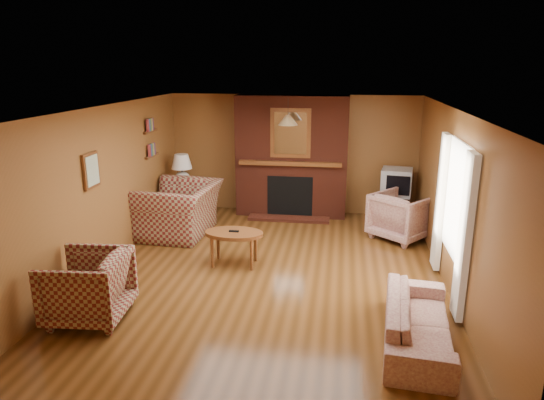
% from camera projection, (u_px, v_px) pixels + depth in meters
% --- Properties ---
extents(floor, '(6.50, 6.50, 0.00)m').
position_uv_depth(floor, '(269.00, 274.00, 7.13)').
color(floor, '#4D2C10').
rests_on(floor, ground).
extents(ceiling, '(6.50, 6.50, 0.00)m').
position_uv_depth(ceiling, '(268.00, 109.00, 6.47)').
color(ceiling, white).
rests_on(ceiling, wall_back).
extents(wall_back, '(6.50, 0.00, 6.50)m').
position_uv_depth(wall_back, '(293.00, 154.00, 9.89)').
color(wall_back, brown).
rests_on(wall_back, floor).
extents(wall_front, '(6.50, 0.00, 6.50)m').
position_uv_depth(wall_front, '(204.00, 306.00, 3.71)').
color(wall_front, brown).
rests_on(wall_front, floor).
extents(wall_left, '(0.00, 6.50, 6.50)m').
position_uv_depth(wall_left, '(102.00, 189.00, 7.15)').
color(wall_left, brown).
rests_on(wall_left, floor).
extents(wall_right, '(0.00, 6.50, 6.50)m').
position_uv_depth(wall_right, '(454.00, 203.00, 6.45)').
color(wall_right, brown).
rests_on(wall_right, floor).
extents(fireplace, '(2.20, 0.82, 2.40)m').
position_uv_depth(fireplace, '(292.00, 158.00, 9.65)').
color(fireplace, '#582013').
rests_on(fireplace, floor).
extents(window_right, '(0.10, 1.85, 2.00)m').
position_uv_depth(window_right, '(453.00, 212.00, 6.28)').
color(window_right, beige).
rests_on(window_right, wall_right).
extents(bookshelf, '(0.09, 0.55, 0.71)m').
position_uv_depth(bookshelf, '(152.00, 139.00, 8.83)').
color(bookshelf, brown).
rests_on(bookshelf, wall_left).
extents(botanical_print, '(0.05, 0.40, 0.50)m').
position_uv_depth(botanical_print, '(91.00, 170.00, 6.77)').
color(botanical_print, brown).
rests_on(botanical_print, wall_left).
extents(pendant_light, '(0.36, 0.36, 0.48)m').
position_uv_depth(pendant_light, '(288.00, 120.00, 8.77)').
color(pendant_light, black).
rests_on(pendant_light, ceiling).
extents(plaid_loveseat, '(1.33, 1.50, 0.93)m').
position_uv_depth(plaid_loveseat, '(180.00, 209.00, 8.70)').
color(plaid_loveseat, maroon).
rests_on(plaid_loveseat, floor).
extents(plaid_armchair, '(0.98, 0.96, 0.83)m').
position_uv_depth(plaid_armchair, '(88.00, 287.00, 5.79)').
color(plaid_armchair, maroon).
rests_on(plaid_armchair, floor).
extents(floral_sofa, '(0.86, 1.83, 0.52)m').
position_uv_depth(floral_sofa, '(418.00, 322.00, 5.32)').
color(floral_sofa, beige).
rests_on(floral_sofa, floor).
extents(floral_armchair, '(1.26, 1.26, 0.82)m').
position_uv_depth(floral_armchair, '(401.00, 216.00, 8.49)').
color(floral_armchair, beige).
rests_on(floral_armchair, floor).
extents(coffee_table, '(0.90, 0.56, 0.55)m').
position_uv_depth(coffee_table, '(234.00, 236.00, 7.36)').
color(coffee_table, brown).
rests_on(coffee_table, floor).
extents(side_table, '(0.50, 0.50, 0.63)m').
position_uv_depth(side_table, '(184.00, 203.00, 9.67)').
color(side_table, brown).
rests_on(side_table, floor).
extents(table_lamp, '(0.40, 0.40, 0.66)m').
position_uv_depth(table_lamp, '(182.00, 169.00, 9.48)').
color(table_lamp, white).
rests_on(table_lamp, side_table).
extents(tv_stand, '(0.52, 0.48, 0.54)m').
position_uv_depth(tv_stand, '(395.00, 208.00, 9.43)').
color(tv_stand, black).
rests_on(tv_stand, floor).
extents(crt_tv, '(0.64, 0.63, 0.52)m').
position_uv_depth(crt_tv, '(397.00, 182.00, 9.28)').
color(crt_tv, '#B1B4BA').
rests_on(crt_tv, tv_stand).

